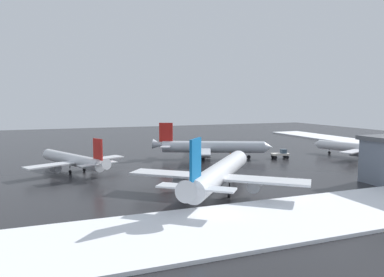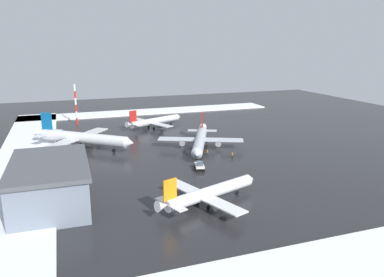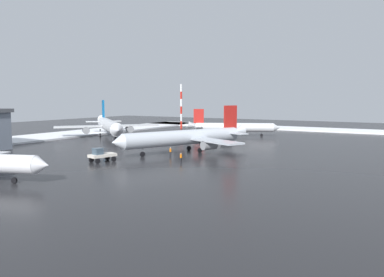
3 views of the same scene
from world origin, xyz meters
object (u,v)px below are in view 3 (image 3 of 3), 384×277
Objects in this scene: airplane_parked_starboard at (232,127)px; ground_crew_by_nose_gear at (181,157)px; airplane_foreground_jet at (187,137)px; antenna_mast at (181,106)px; pushback_tug at (101,155)px; ground_crew_beside_wing at (170,151)px; airplane_parked_portside at (109,125)px.

airplane_parked_starboard reaches higher than ground_crew_by_nose_gear.
ground_crew_by_nose_gear is at bearing 50.93° from airplane_foreground_jet.
airplane_parked_starboard is 32.65m from antenna_mast.
airplane_foreground_jet reaches higher than pushback_tug.
airplane_foreground_jet is at bearing -81.13° from ground_crew_by_nose_gear.
ground_crew_by_nose_gear is (45.90, 11.30, -1.64)m from airplane_parked_starboard.
antenna_mast reaches higher than airplane_parked_starboard.
pushback_tug is 73.88m from antenna_mast.
ground_crew_beside_wing is at bearing 163.20° from pushback_tug.
airplane_foreground_jet is 12.56m from ground_crew_by_nose_gear.
airplane_foreground_jet reaches higher than ground_crew_beside_wing.
airplane_parked_starboard is at bearing -45.91° from ground_crew_beside_wing.
ground_crew_by_nose_gear is at bearing 32.17° from antenna_mast.
antenna_mast is at bearing 124.85° from airplane_parked_starboard.
pushback_tug is at bearing -8.86° from airplane_parked_portside.
ground_crew_beside_wing is (-11.46, 6.71, -0.31)m from pushback_tug.
ground_crew_by_nose_gear and ground_crew_beside_wing have the same top height.
ground_crew_beside_wing is (-5.10, -5.57, 0.00)m from ground_crew_by_nose_gear.
airplane_parked_portside is (21.32, -28.10, 0.84)m from airplane_parked_starboard.
airplane_parked_portside reaches higher than ground_crew_by_nose_gear.
antenna_mast reaches higher than pushback_tug.
ground_crew_by_nose_gear is at bearing 173.64° from ground_crew_beside_wing.
airplane_parked_portside reaches higher than ground_crew_beside_wing.
antenna_mast is at bearing 129.42° from airplane_parked_portside.
antenna_mast is at bearing -23.47° from ground_crew_beside_wing.
airplane_foreground_jet is 1.86× the size of antenna_mast.
ground_crew_by_nose_gear is at bearing -100.99° from airplane_parked_starboard.
antenna_mast is (-51.10, -33.51, 4.95)m from airplane_foreground_jet.
airplane_parked_portside is 16.99× the size of ground_crew_beside_wing.
pushback_tug is 13.28m from ground_crew_beside_wing.
antenna_mast is at bearing -145.08° from pushback_tug.
antenna_mast is (-16.25, -27.79, 5.45)m from airplane_parked_starboard.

